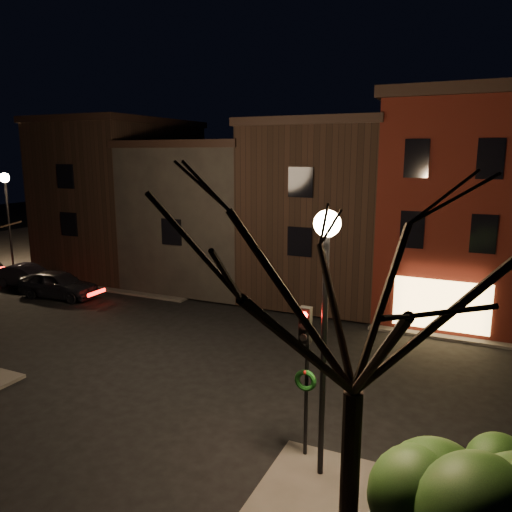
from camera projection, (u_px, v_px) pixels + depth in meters
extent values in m
plane|color=black|center=(217.00, 351.00, 20.16)|extent=(120.00, 120.00, 0.00)
cube|color=#2D2B28|center=(133.00, 239.00, 46.11)|extent=(30.00, 30.00, 0.12)
cube|color=#51150E|center=(454.00, 210.00, 24.32)|extent=(6.00, 8.00, 10.00)
cube|color=black|center=(463.00, 98.00, 23.27)|extent=(6.50, 8.50, 0.50)
cube|color=#F2C26C|center=(441.00, 305.00, 21.46)|extent=(4.00, 0.12, 2.20)
cube|color=black|center=(330.00, 212.00, 27.97)|extent=(7.00, 10.00, 9.00)
cube|color=black|center=(333.00, 125.00, 27.02)|extent=(7.30, 10.30, 0.40)
cube|color=black|center=(217.00, 214.00, 31.02)|extent=(7.50, 10.00, 8.00)
cube|color=black|center=(216.00, 145.00, 30.18)|extent=(7.80, 10.30, 0.40)
cube|color=black|center=(123.00, 198.00, 33.83)|extent=(7.00, 10.00, 9.50)
cube|color=black|center=(119.00, 123.00, 32.84)|extent=(7.30, 10.30, 0.40)
cylinder|color=black|center=(323.00, 358.00, 11.66)|extent=(0.14, 0.14, 6.00)
sphere|color=#FFD18C|center=(327.00, 223.00, 11.02)|extent=(0.60, 0.60, 0.60)
cylinder|color=black|center=(9.00, 226.00, 32.80)|extent=(0.14, 0.14, 6.00)
sphere|color=#FFD18C|center=(4.00, 178.00, 32.16)|extent=(0.60, 0.60, 0.60)
cylinder|color=black|center=(306.00, 383.00, 12.64)|extent=(0.10, 0.10, 4.00)
cube|color=black|center=(305.00, 325.00, 12.15)|extent=(0.28, 0.22, 0.90)
cylinder|color=#FF0C07|center=(304.00, 315.00, 11.99)|extent=(0.18, 0.06, 0.18)
cylinder|color=black|center=(304.00, 326.00, 12.05)|extent=(0.18, 0.06, 0.18)
cylinder|color=black|center=(304.00, 337.00, 12.10)|extent=(0.18, 0.06, 0.18)
torus|color=#0C380F|center=(305.00, 380.00, 12.54)|extent=(0.58, 0.14, 0.58)
sphere|color=#990C0C|center=(305.00, 373.00, 12.47)|extent=(0.12, 0.12, 0.12)
cylinder|color=black|center=(350.00, 482.00, 9.14)|extent=(0.36, 0.36, 3.57)
ellipsoid|color=black|center=(467.00, 512.00, 8.84)|extent=(3.00, 3.00, 2.92)
imported|color=black|center=(59.00, 284.00, 27.46)|extent=(4.63, 2.22, 1.53)
imported|color=black|center=(27.00, 276.00, 29.63)|extent=(4.25, 1.91, 1.36)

